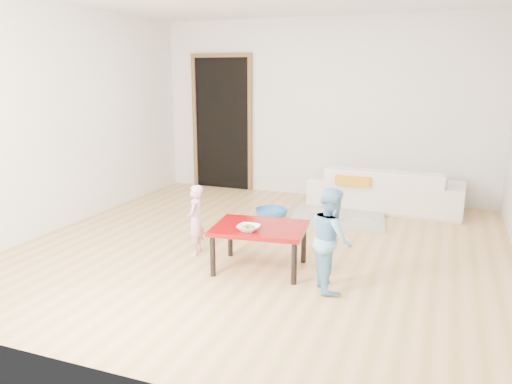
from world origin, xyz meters
The scene contains 13 objects.
floor centered at (0.00, 0.00, 0.00)m, with size 5.00×5.00×0.01m, color tan.
back_wall centered at (0.00, 2.50, 1.30)m, with size 5.00×0.02×2.60m, color white.
left_wall centered at (-2.50, 0.00, 1.30)m, with size 0.02×5.00×2.60m, color white.
doorway centered at (-1.60, 2.48, 1.02)m, with size 1.02×0.08×2.11m, color brown, non-canonical shape.
sofa centered at (1.02, 2.05, 0.29)m, with size 2.01×0.78×0.59m, color beige.
cushion centered at (0.65, 1.79, 0.45)m, with size 0.45×0.40×0.12m, color orange.
red_table centered at (0.19, -0.58, 0.21)m, with size 0.85×0.64×0.42m, color maroon, non-canonical shape.
bowl centered at (0.14, -0.75, 0.45)m, with size 0.20×0.20×0.05m, color white.
broccoli centered at (0.14, -0.75, 0.45)m, with size 0.12×0.12×0.06m, color #2D5919, non-canonical shape.
child_pink centered at (-0.57, -0.43, 0.36)m, with size 0.26×0.17×0.72m, color pink.
child_blue centered at (0.90, -0.77, 0.44)m, with size 0.43×0.34×0.89m, color #559DC5.
basin centered at (-0.27, 1.05, 0.06)m, with size 0.41×0.41×0.13m, color teal.
blanket centered at (0.54, 1.32, 0.03)m, with size 1.14×0.95×0.06m, color beige, non-canonical shape.
Camera 1 is at (1.75, -4.74, 1.81)m, focal length 35.00 mm.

